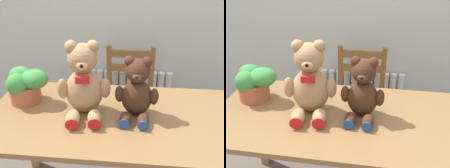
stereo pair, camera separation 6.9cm
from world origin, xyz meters
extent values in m
cylinder|color=white|center=(-0.32, 1.32, 0.29)|extent=(0.06, 0.06, 0.58)
cylinder|color=white|center=(-0.25, 1.32, 0.29)|extent=(0.06, 0.06, 0.58)
cylinder|color=white|center=(-0.18, 1.32, 0.29)|extent=(0.06, 0.06, 0.58)
cylinder|color=white|center=(-0.11, 1.32, 0.29)|extent=(0.06, 0.06, 0.58)
cylinder|color=white|center=(-0.04, 1.32, 0.29)|extent=(0.06, 0.06, 0.58)
cylinder|color=white|center=(0.04, 1.32, 0.29)|extent=(0.06, 0.06, 0.58)
cylinder|color=white|center=(0.11, 1.32, 0.29)|extent=(0.06, 0.06, 0.58)
cylinder|color=white|center=(0.18, 1.32, 0.29)|extent=(0.06, 0.06, 0.58)
cylinder|color=white|center=(0.25, 1.32, 0.29)|extent=(0.06, 0.06, 0.58)
cylinder|color=white|center=(0.32, 1.32, 0.29)|extent=(0.06, 0.06, 0.58)
cylinder|color=white|center=(0.39, 1.32, 0.29)|extent=(0.06, 0.06, 0.58)
cube|color=white|center=(0.04, 1.32, 0.02)|extent=(0.79, 0.10, 0.04)
cube|color=olive|center=(0.00, 0.36, 0.73)|extent=(1.48, 0.71, 0.03)
cube|color=olive|center=(-0.69, 0.66, 0.36)|extent=(0.06, 0.06, 0.72)
cube|color=olive|center=(0.69, 0.66, 0.36)|extent=(0.06, 0.06, 0.72)
cube|color=brown|center=(0.04, 0.99, 0.44)|extent=(0.40, 0.38, 0.03)
cube|color=brown|center=(0.22, 0.82, 0.21)|extent=(0.04, 0.04, 0.42)
cube|color=brown|center=(-0.14, 0.82, 0.21)|extent=(0.04, 0.04, 0.42)
cube|color=brown|center=(0.22, 1.16, 0.44)|extent=(0.04, 0.04, 0.88)
cube|color=brown|center=(-0.14, 1.16, 0.44)|extent=(0.04, 0.04, 0.88)
cube|color=brown|center=(0.04, 1.16, 0.82)|extent=(0.32, 0.03, 0.06)
cube|color=brown|center=(0.04, 1.16, 0.69)|extent=(0.32, 0.03, 0.06)
ellipsoid|color=tan|center=(-0.19, 0.38, 0.87)|extent=(0.22, 0.20, 0.25)
sphere|color=tan|center=(-0.19, 0.38, 1.07)|extent=(0.16, 0.16, 0.16)
sphere|color=tan|center=(-0.14, 0.39, 1.13)|extent=(0.07, 0.07, 0.07)
sphere|color=tan|center=(-0.25, 0.38, 1.13)|extent=(0.07, 0.07, 0.07)
ellipsoid|color=#E5B279|center=(-0.19, 0.33, 1.05)|extent=(0.07, 0.07, 0.05)
sphere|color=black|center=(-0.18, 0.30, 1.06)|extent=(0.02, 0.02, 0.02)
ellipsoid|color=tan|center=(-0.08, 0.38, 0.90)|extent=(0.07, 0.07, 0.12)
ellipsoid|color=tan|center=(-0.30, 0.35, 0.90)|extent=(0.07, 0.07, 0.12)
ellipsoid|color=tan|center=(-0.12, 0.26, 0.79)|extent=(0.09, 0.13, 0.07)
cylinder|color=red|center=(-0.11, 0.20, 0.79)|extent=(0.07, 0.01, 0.07)
ellipsoid|color=tan|center=(-0.23, 0.25, 0.79)|extent=(0.09, 0.13, 0.07)
cylinder|color=red|center=(-0.22, 0.19, 0.79)|extent=(0.07, 0.01, 0.07)
cube|color=red|center=(-0.18, 0.30, 0.98)|extent=(0.07, 0.03, 0.03)
ellipsoid|color=#472819|center=(0.09, 0.38, 0.85)|extent=(0.18, 0.15, 0.21)
sphere|color=#472819|center=(0.09, 0.38, 1.01)|extent=(0.13, 0.13, 0.13)
sphere|color=#472819|center=(0.14, 0.38, 1.06)|extent=(0.05, 0.05, 0.05)
sphere|color=#472819|center=(0.05, 0.39, 1.06)|extent=(0.05, 0.05, 0.05)
ellipsoid|color=brown|center=(0.09, 0.34, 1.00)|extent=(0.06, 0.05, 0.04)
sphere|color=black|center=(0.09, 0.31, 1.00)|extent=(0.02, 0.02, 0.02)
ellipsoid|color=#472819|center=(0.18, 0.36, 0.87)|extent=(0.05, 0.05, 0.10)
ellipsoid|color=#472819|center=(0.00, 0.37, 0.87)|extent=(0.05, 0.05, 0.10)
ellipsoid|color=#472819|center=(0.13, 0.27, 0.78)|extent=(0.07, 0.11, 0.06)
cylinder|color=#1E4793|center=(0.13, 0.23, 0.78)|extent=(0.05, 0.01, 0.05)
ellipsoid|color=#472819|center=(0.04, 0.28, 0.78)|extent=(0.07, 0.11, 0.06)
cylinder|color=#1E4793|center=(0.04, 0.23, 0.78)|extent=(0.05, 0.01, 0.05)
cylinder|color=#B25B3D|center=(-0.57, 0.45, 0.80)|extent=(0.18, 0.18, 0.11)
cylinder|color=#B25B3D|center=(-0.57, 0.45, 0.85)|extent=(0.19, 0.19, 0.02)
ellipsoid|color=#3D8E42|center=(-0.49, 0.44, 0.90)|extent=(0.16, 0.14, 0.11)
ellipsoid|color=#3D8E42|center=(-0.59, 0.48, 0.91)|extent=(0.13, 0.12, 0.10)
ellipsoid|color=#3D8E42|center=(-0.58, 0.40, 0.89)|extent=(0.13, 0.11, 0.13)
camera|label=1|loc=(0.08, -0.79, 1.53)|focal=40.00mm
camera|label=2|loc=(0.15, -0.78, 1.53)|focal=40.00mm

